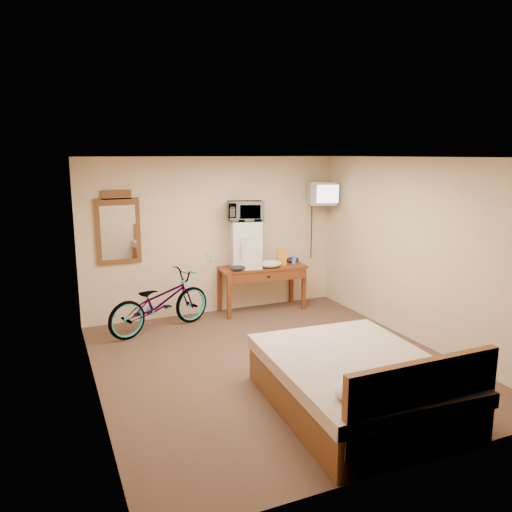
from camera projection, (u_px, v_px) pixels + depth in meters
name	position (u px, v px, depth m)	size (l,w,h in m)	color
room	(277.00, 265.00, 5.90)	(4.60, 4.64, 2.50)	#513828
desk	(263.00, 273.00, 8.10)	(1.46, 0.66, 0.75)	brown
mini_fridge	(246.00, 244.00, 7.94)	(0.54, 0.53, 0.75)	silver
microwave	(245.00, 211.00, 7.83)	(0.55, 0.38, 0.31)	silver
snack_bag	(282.00, 257.00, 8.15)	(0.13, 0.08, 0.27)	orange
blue_cup	(294.00, 260.00, 8.27)	(0.08, 0.08, 0.13)	#3E7AD5
cloth_cream	(270.00, 264.00, 7.99)	(0.38, 0.29, 0.12)	beige
cloth_dark_a	(238.00, 268.00, 7.77)	(0.24, 0.18, 0.09)	black
cloth_dark_b	(293.00, 260.00, 8.35)	(0.21, 0.17, 0.10)	black
crt_television	(322.00, 193.00, 8.29)	(0.53, 0.62, 0.38)	black
wall_mirror	(118.00, 228.00, 7.32)	(0.64, 0.04, 1.09)	brown
bicycle	(160.00, 302.00, 7.23)	(0.57, 1.64, 0.86)	black
bed	(359.00, 384.00, 4.96)	(1.70, 2.18, 0.90)	brown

